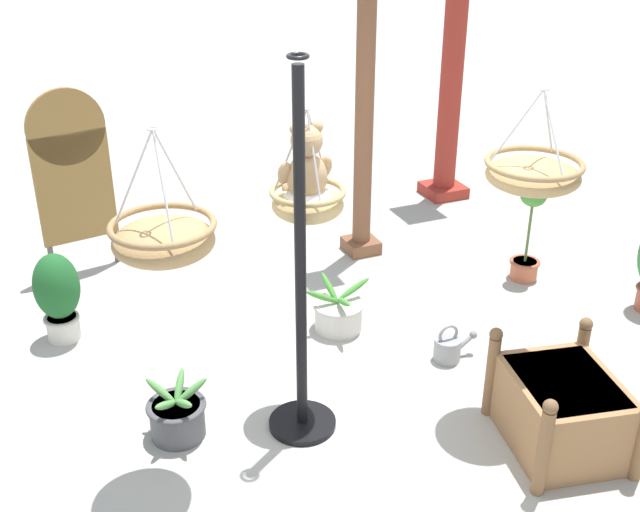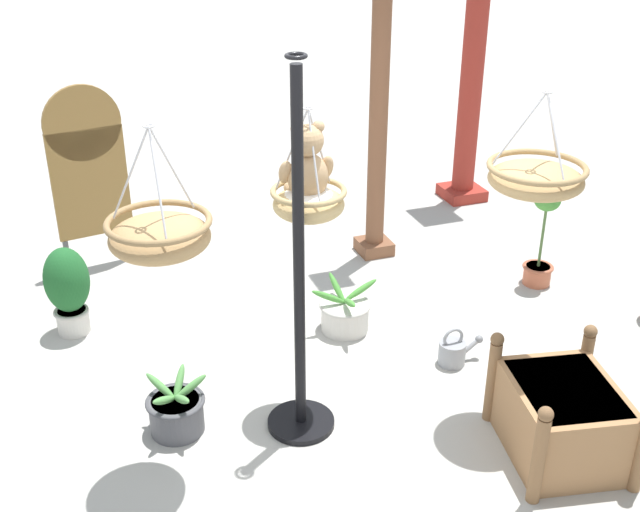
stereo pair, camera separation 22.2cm
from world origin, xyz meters
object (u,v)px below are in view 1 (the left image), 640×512
at_px(hanging_basket_with_teddy, 308,202).
at_px(potted_plant_conical_shrub, 177,415).
at_px(display_sign_board, 72,167).
at_px(greenhouse_pillar_left, 451,81).
at_px(hanging_basket_left_high, 163,238).
at_px(potted_plant_bushy_green, 58,294).
at_px(watering_can, 448,348).
at_px(greenhouse_pillar_right, 365,101).
at_px(display_pole_central, 301,328).
at_px(potted_plant_tall_leafy, 338,312).
at_px(teddy_bear, 306,167).
at_px(wooden_planter_box, 562,409).
at_px(potted_plant_fern_front, 528,238).
at_px(hanging_basket_right_low, 533,173).

bearing_deg(hanging_basket_with_teddy, potted_plant_conical_shrub, -178.35).
xyz_separation_m(hanging_basket_with_teddy, display_sign_board, (-1.14, 2.58, -0.49)).
bearing_deg(greenhouse_pillar_left, display_sign_board, -175.93).
height_order(hanging_basket_left_high, potted_plant_bushy_green, hanging_basket_left_high).
relative_size(hanging_basket_with_teddy, watering_can, 2.00).
xyz_separation_m(greenhouse_pillar_left, greenhouse_pillar_right, (-1.45, -0.92, 0.18)).
relative_size(hanging_basket_with_teddy, potted_plant_conical_shrub, 1.60).
bearing_deg(display_pole_central, hanging_basket_left_high, -174.51).
xyz_separation_m(display_pole_central, potted_plant_tall_leafy, (0.70, 1.00, -0.60)).
bearing_deg(potted_plant_bushy_green, display_pole_central, -52.30).
height_order(teddy_bear, hanging_basket_left_high, hanging_basket_left_high).
bearing_deg(watering_can, wooden_planter_box, -82.32).
bearing_deg(teddy_bear, wooden_planter_box, -39.91).
bearing_deg(hanging_basket_left_high, display_sign_board, 93.64).
bearing_deg(wooden_planter_box, potted_plant_fern_front, 59.49).
bearing_deg(hanging_basket_left_high, hanging_basket_right_low, -6.29).
bearing_deg(greenhouse_pillar_right, watering_can, -95.70).
xyz_separation_m(teddy_bear, potted_plant_tall_leafy, (0.55, 0.73, -1.54)).
relative_size(hanging_basket_left_high, watering_can, 2.07).
bearing_deg(hanging_basket_right_low, display_pole_central, 166.93).
xyz_separation_m(greenhouse_pillar_left, wooden_planter_box, (-1.49, -3.90, -1.01)).
relative_size(display_pole_central, hanging_basket_with_teddy, 3.46).
bearing_deg(display_pole_central, greenhouse_pillar_right, 56.13).
distance_m(greenhouse_pillar_left, potted_plant_bushy_green, 4.54).
height_order(hanging_basket_right_low, display_sign_board, hanging_basket_right_low).
distance_m(teddy_bear, greenhouse_pillar_left, 3.98).
bearing_deg(potted_plant_conical_shrub, teddy_bear, 3.12).
bearing_deg(teddy_bear, greenhouse_pillar_right, 55.44).
height_order(potted_plant_tall_leafy, display_sign_board, display_sign_board).
relative_size(hanging_basket_right_low, potted_plant_tall_leafy, 1.07).
relative_size(display_pole_central, greenhouse_pillar_right, 0.81).
xyz_separation_m(hanging_basket_left_high, potted_plant_conical_shrub, (0.03, 0.30, -1.39)).
distance_m(hanging_basket_right_low, wooden_planter_box, 1.49).
height_order(greenhouse_pillar_left, potted_plant_fern_front, greenhouse_pillar_left).
relative_size(wooden_planter_box, watering_can, 2.73).
xyz_separation_m(hanging_basket_left_high, watering_can, (2.08, 0.37, -1.44)).
bearing_deg(watering_can, potted_plant_bushy_green, 151.55).
bearing_deg(potted_plant_tall_leafy, potted_plant_conical_shrub, -152.16).
height_order(hanging_basket_with_teddy, potted_plant_bushy_green, hanging_basket_with_teddy).
distance_m(hanging_basket_left_high, potted_plant_tall_leafy, 2.32).
bearing_deg(hanging_basket_left_high, potted_plant_bushy_green, 106.00).
bearing_deg(greenhouse_pillar_right, potted_plant_bushy_green, -169.96).
distance_m(display_pole_central, potted_plant_bushy_green, 2.17).
xyz_separation_m(greenhouse_pillar_right, potted_plant_fern_front, (1.09, -1.05, -1.06)).
bearing_deg(hanging_basket_right_low, teddy_bear, 154.01).
bearing_deg(hanging_basket_right_low, display_sign_board, 126.74).
distance_m(hanging_basket_with_teddy, teddy_bear, 0.22).
bearing_deg(display_sign_board, potted_plant_fern_front, -25.49).
distance_m(teddy_bear, potted_plant_tall_leafy, 1.79).
relative_size(hanging_basket_right_low, potted_plant_fern_front, 0.69).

